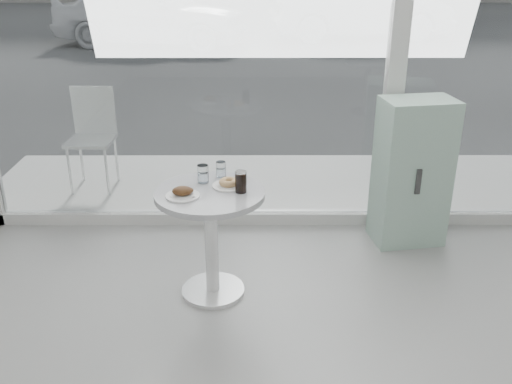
{
  "coord_description": "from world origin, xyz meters",
  "views": [
    {
      "loc": [
        -0.21,
        -1.48,
        2.23
      ],
      "look_at": [
        -0.2,
        1.7,
        0.85
      ],
      "focal_mm": 40.0,
      "sensor_mm": 36.0,
      "label": 1
    }
  ],
  "objects_px": {
    "main_table": "(211,221)",
    "cola_glass": "(241,182)",
    "water_tumbler_a": "(203,175)",
    "mint_cabinet": "(412,173)",
    "car_silver": "(360,9)",
    "plate_fritter": "(183,193)",
    "patio_chair": "(92,131)",
    "water_tumbler_b": "(221,170)",
    "car_white": "(151,12)",
    "plate_donut": "(229,184)"
  },
  "relations": [
    {
      "from": "cola_glass",
      "to": "plate_fritter",
      "type": "bearing_deg",
      "value": -168.82
    },
    {
      "from": "car_white",
      "to": "plate_donut",
      "type": "bearing_deg",
      "value": -156.94
    },
    {
      "from": "car_silver",
      "to": "plate_fritter",
      "type": "height_order",
      "value": "car_silver"
    },
    {
      "from": "water_tumbler_a",
      "to": "cola_glass",
      "type": "xyz_separation_m",
      "value": [
        0.26,
        -0.17,
        0.02
      ]
    },
    {
      "from": "patio_chair",
      "to": "plate_donut",
      "type": "distance_m",
      "value": 2.26
    },
    {
      "from": "patio_chair",
      "to": "cola_glass",
      "type": "xyz_separation_m",
      "value": [
        1.47,
        -1.87,
        0.24
      ]
    },
    {
      "from": "plate_fritter",
      "to": "cola_glass",
      "type": "relative_size",
      "value": 1.51
    },
    {
      "from": "main_table",
      "to": "car_white",
      "type": "distance_m",
      "value": 10.98
    },
    {
      "from": "water_tumbler_b",
      "to": "cola_glass",
      "type": "distance_m",
      "value": 0.3
    },
    {
      "from": "main_table",
      "to": "cola_glass",
      "type": "xyz_separation_m",
      "value": [
        0.2,
        -0.02,
        0.29
      ]
    },
    {
      "from": "patio_chair",
      "to": "water_tumbler_a",
      "type": "xyz_separation_m",
      "value": [
        1.21,
        -1.7,
        0.23
      ]
    },
    {
      "from": "cola_glass",
      "to": "water_tumbler_b",
      "type": "bearing_deg",
      "value": 118.26
    },
    {
      "from": "patio_chair",
      "to": "water_tumbler_a",
      "type": "distance_m",
      "value": 2.1
    },
    {
      "from": "main_table",
      "to": "cola_glass",
      "type": "distance_m",
      "value": 0.35
    },
    {
      "from": "main_table",
      "to": "patio_chair",
      "type": "height_order",
      "value": "patio_chair"
    },
    {
      "from": "mint_cabinet",
      "to": "plate_donut",
      "type": "bearing_deg",
      "value": -162.5
    },
    {
      "from": "main_table",
      "to": "plate_donut",
      "type": "bearing_deg",
      "value": 31.93
    },
    {
      "from": "main_table",
      "to": "cola_glass",
      "type": "height_order",
      "value": "cola_glass"
    },
    {
      "from": "car_white",
      "to": "water_tumbler_a",
      "type": "xyz_separation_m",
      "value": [
        2.13,
        -10.61,
        0.04
      ]
    },
    {
      "from": "patio_chair",
      "to": "cola_glass",
      "type": "relative_size",
      "value": 6.69
    },
    {
      "from": "mint_cabinet",
      "to": "car_white",
      "type": "bearing_deg",
      "value": 101.14
    },
    {
      "from": "car_silver",
      "to": "plate_fritter",
      "type": "bearing_deg",
      "value": 158.82
    },
    {
      "from": "water_tumbler_b",
      "to": "cola_glass",
      "type": "height_order",
      "value": "cola_glass"
    },
    {
      "from": "car_white",
      "to": "cola_glass",
      "type": "distance_m",
      "value": 11.03
    },
    {
      "from": "car_white",
      "to": "plate_donut",
      "type": "height_order",
      "value": "car_white"
    },
    {
      "from": "car_white",
      "to": "plate_donut",
      "type": "xyz_separation_m",
      "value": [
        2.3,
        -10.68,
        0.01
      ]
    },
    {
      "from": "water_tumbler_b",
      "to": "car_white",
      "type": "bearing_deg",
      "value": 102.06
    },
    {
      "from": "main_table",
      "to": "car_silver",
      "type": "height_order",
      "value": "car_silver"
    },
    {
      "from": "main_table",
      "to": "mint_cabinet",
      "type": "height_order",
      "value": "mint_cabinet"
    },
    {
      "from": "patio_chair",
      "to": "water_tumbler_b",
      "type": "relative_size",
      "value": 8.78
    },
    {
      "from": "plate_donut",
      "to": "car_white",
      "type": "bearing_deg",
      "value": 102.17
    },
    {
      "from": "mint_cabinet",
      "to": "car_silver",
      "type": "xyz_separation_m",
      "value": [
        1.44,
        10.98,
        0.16
      ]
    },
    {
      "from": "patio_chair",
      "to": "plate_donut",
      "type": "height_order",
      "value": "patio_chair"
    },
    {
      "from": "water_tumbler_a",
      "to": "car_white",
      "type": "bearing_deg",
      "value": 101.35
    },
    {
      "from": "cola_glass",
      "to": "main_table",
      "type": "bearing_deg",
      "value": 175.62
    },
    {
      "from": "mint_cabinet",
      "to": "car_white",
      "type": "distance_m",
      "value": 10.64
    },
    {
      "from": "water_tumbler_b",
      "to": "mint_cabinet",
      "type": "bearing_deg",
      "value": 20.09
    },
    {
      "from": "car_silver",
      "to": "water_tumbler_a",
      "type": "distance_m",
      "value": 12.0
    },
    {
      "from": "car_silver",
      "to": "water_tumbler_b",
      "type": "bearing_deg",
      "value": 159.43
    },
    {
      "from": "patio_chair",
      "to": "car_white",
      "type": "bearing_deg",
      "value": 97.81
    },
    {
      "from": "mint_cabinet",
      "to": "patio_chair",
      "type": "relative_size",
      "value": 1.23
    },
    {
      "from": "mint_cabinet",
      "to": "plate_fritter",
      "type": "bearing_deg",
      "value": -161.94
    },
    {
      "from": "plate_fritter",
      "to": "cola_glass",
      "type": "bearing_deg",
      "value": 11.18
    },
    {
      "from": "main_table",
      "to": "patio_chair",
      "type": "xyz_separation_m",
      "value": [
        -1.26,
        1.86,
        0.04
      ]
    },
    {
      "from": "plate_donut",
      "to": "water_tumbler_a",
      "type": "height_order",
      "value": "water_tumbler_a"
    },
    {
      "from": "plate_donut",
      "to": "cola_glass",
      "type": "bearing_deg",
      "value": -47.58
    },
    {
      "from": "water_tumbler_a",
      "to": "water_tumbler_b",
      "type": "height_order",
      "value": "water_tumbler_a"
    },
    {
      "from": "car_silver",
      "to": "plate_donut",
      "type": "relative_size",
      "value": 21.09
    },
    {
      "from": "plate_donut",
      "to": "water_tumbler_a",
      "type": "distance_m",
      "value": 0.19
    },
    {
      "from": "plate_donut",
      "to": "water_tumbler_b",
      "type": "distance_m",
      "value": 0.19
    }
  ]
}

